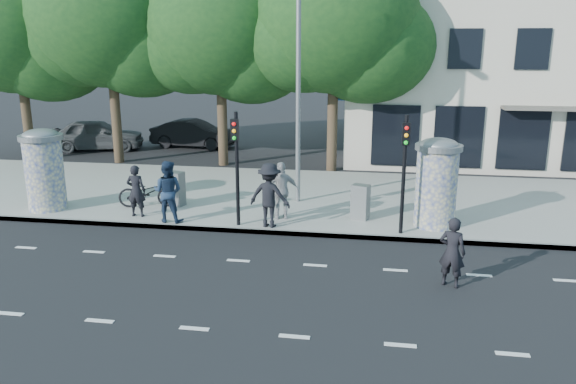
% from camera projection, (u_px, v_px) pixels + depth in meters
% --- Properties ---
extents(ground, '(120.00, 120.00, 0.00)m').
position_uv_depth(ground, '(224.00, 283.00, 13.17)').
color(ground, black).
rests_on(ground, ground).
extents(sidewalk, '(40.00, 8.00, 0.15)m').
position_uv_depth(sidewalk, '(279.00, 196.00, 20.31)').
color(sidewalk, gray).
rests_on(sidewalk, ground).
extents(curb, '(40.00, 0.10, 0.16)m').
position_uv_depth(curb, '(256.00, 231.00, 16.54)').
color(curb, slate).
rests_on(curb, ground).
extents(lane_dash_near, '(32.00, 0.12, 0.01)m').
position_uv_depth(lane_dash_near, '(194.00, 329.00, 11.07)').
color(lane_dash_near, silver).
rests_on(lane_dash_near, ground).
extents(lane_dash_far, '(32.00, 0.12, 0.01)m').
position_uv_depth(lane_dash_far, '(238.00, 261.00, 14.51)').
color(lane_dash_far, silver).
rests_on(lane_dash_far, ground).
extents(ad_column_left, '(1.36, 1.36, 2.65)m').
position_uv_depth(ad_column_left, '(44.00, 168.00, 18.16)').
color(ad_column_left, beige).
rests_on(ad_column_left, sidewalk).
extents(ad_column_right, '(1.36, 1.36, 2.65)m').
position_uv_depth(ad_column_right, '(437.00, 181.00, 16.47)').
color(ad_column_right, beige).
rests_on(ad_column_right, sidewalk).
extents(traffic_pole_near, '(0.22, 0.31, 3.40)m').
position_uv_depth(traffic_pole_near, '(236.00, 157.00, 16.30)').
color(traffic_pole_near, black).
rests_on(traffic_pole_near, sidewalk).
extents(traffic_pole_far, '(0.22, 0.31, 3.40)m').
position_uv_depth(traffic_pole_far, '(404.00, 163.00, 15.57)').
color(traffic_pole_far, black).
rests_on(traffic_pole_far, sidewalk).
extents(street_lamp, '(0.25, 0.93, 8.00)m').
position_uv_depth(street_lamp, '(298.00, 64.00, 18.14)').
color(street_lamp, slate).
rests_on(street_lamp, sidewalk).
extents(tree_far_left, '(7.20, 7.20, 9.26)m').
position_uv_depth(tree_far_left, '(16.00, 26.00, 25.46)').
color(tree_far_left, '#38281C').
rests_on(tree_far_left, ground).
extents(tree_mid_left, '(7.20, 7.20, 9.57)m').
position_uv_depth(tree_mid_left, '(108.00, 18.00, 24.70)').
color(tree_mid_left, '#38281C').
rests_on(tree_mid_left, ground).
extents(tree_near_left, '(6.80, 6.80, 8.97)m').
position_uv_depth(tree_near_left, '(219.00, 28.00, 24.24)').
color(tree_near_left, '#38281C').
rests_on(tree_near_left, ground).
extents(tree_center, '(7.00, 7.00, 9.30)m').
position_uv_depth(tree_center, '(334.00, 21.00, 23.04)').
color(tree_center, '#38281C').
rests_on(tree_center, ground).
extents(building, '(20.30, 15.85, 12.00)m').
position_uv_depth(building, '(550.00, 31.00, 28.86)').
color(building, beige).
rests_on(building, ground).
extents(ped_b, '(0.60, 0.40, 1.65)m').
position_uv_depth(ped_b, '(136.00, 191.00, 17.52)').
color(ped_b, black).
rests_on(ped_b, sidewalk).
extents(ped_c, '(0.95, 0.76, 1.89)m').
position_uv_depth(ped_c, '(168.00, 191.00, 16.98)').
color(ped_c, '#1C2D47').
rests_on(ped_c, sidewalk).
extents(ped_d, '(1.35, 0.94, 1.92)m').
position_uv_depth(ped_d, '(269.00, 195.00, 16.50)').
color(ped_d, black).
rests_on(ped_d, sidewalk).
extents(ped_e, '(1.18, 0.88, 1.79)m').
position_uv_depth(ped_e, '(282.00, 191.00, 17.27)').
color(ped_e, '#A3A3A6').
rests_on(ped_e, sidewalk).
extents(man_road, '(0.71, 0.60, 1.66)m').
position_uv_depth(man_road, '(452.00, 252.00, 12.82)').
color(man_road, black).
rests_on(man_road, ground).
extents(bicycle, '(1.10, 2.02, 1.01)m').
position_uv_depth(bicycle, '(148.00, 192.00, 18.59)').
color(bicycle, black).
rests_on(bicycle, sidewalk).
extents(cabinet_left, '(0.64, 0.53, 1.15)m').
position_uv_depth(cabinet_left, '(175.00, 189.00, 18.75)').
color(cabinet_left, '#5E6162').
rests_on(cabinet_left, sidewalk).
extents(cabinet_right, '(0.62, 0.53, 1.09)m').
position_uv_depth(cabinet_right, '(360.00, 202.00, 17.32)').
color(cabinet_right, slate).
rests_on(cabinet_right, sidewalk).
extents(car_left, '(3.12, 5.07, 1.61)m').
position_uv_depth(car_left, '(96.00, 135.00, 29.17)').
color(car_left, '#484B4E').
rests_on(car_left, ground).
extents(car_mid, '(1.95, 4.59, 1.47)m').
position_uv_depth(car_mid, '(194.00, 134.00, 29.89)').
color(car_mid, black).
rests_on(car_mid, ground).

